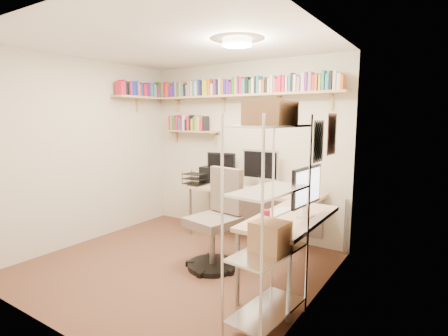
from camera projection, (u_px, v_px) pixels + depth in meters
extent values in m
plane|color=#4C2E20|center=(176.00, 265.00, 4.08)|extent=(3.20, 3.20, 0.00)
cube|color=beige|center=(242.00, 149.00, 5.15)|extent=(3.20, 0.04, 2.50)
cube|color=beige|center=(86.00, 152.00, 4.78)|extent=(0.04, 3.00, 2.50)
cube|color=beige|center=(313.00, 171.00, 3.03)|extent=(0.04, 3.00, 2.50)
cube|color=beige|center=(43.00, 178.00, 2.67)|extent=(3.20, 0.04, 2.50)
cube|color=white|center=(172.00, 43.00, 3.73)|extent=(3.20, 3.00, 0.04)
cube|color=white|center=(332.00, 134.00, 3.45)|extent=(0.01, 0.30, 0.42)
cube|color=white|center=(319.00, 141.00, 3.13)|extent=(0.01, 0.28, 0.38)
cylinder|color=#FFEAC6|center=(237.00, 43.00, 3.52)|extent=(0.30, 0.30, 0.06)
cube|color=tan|center=(238.00, 96.00, 4.93)|extent=(3.05, 0.25, 0.03)
cube|color=tan|center=(142.00, 98.00, 5.38)|extent=(0.25, 1.00, 0.03)
cube|color=tan|center=(192.00, 131.00, 5.49)|extent=(0.95, 0.20, 0.02)
cube|color=tan|center=(176.00, 103.00, 5.65)|extent=(0.03, 0.20, 0.20)
cube|color=tan|center=(223.00, 102.00, 5.16)|extent=(0.03, 0.20, 0.20)
cube|color=tan|center=(279.00, 100.00, 4.67)|extent=(0.03, 0.20, 0.20)
cube|color=tan|center=(331.00, 98.00, 4.29)|extent=(0.03, 0.20, 0.20)
cube|color=#64217F|center=(161.00, 90.00, 5.71)|extent=(0.03, 0.13, 0.24)
cube|color=#64217F|center=(163.00, 93.00, 5.70)|extent=(0.03, 0.13, 0.17)
cube|color=gray|center=(165.00, 90.00, 5.67)|extent=(0.04, 0.14, 0.24)
cube|color=red|center=(167.00, 90.00, 5.64)|extent=(0.04, 0.13, 0.24)
cube|color=#CD5E18|center=(169.00, 91.00, 5.62)|extent=(0.04, 0.14, 0.22)
cube|color=#64217F|center=(172.00, 92.00, 5.59)|extent=(0.04, 0.12, 0.19)
cube|color=#64217F|center=(174.00, 91.00, 5.57)|extent=(0.04, 0.12, 0.19)
cube|color=#2230B0|center=(176.00, 90.00, 5.54)|extent=(0.04, 0.14, 0.24)
cube|color=gray|center=(178.00, 90.00, 5.52)|extent=(0.03, 0.13, 0.23)
cube|color=#2B6C24|center=(180.00, 91.00, 5.49)|extent=(0.03, 0.12, 0.20)
cube|color=gray|center=(182.00, 89.00, 5.47)|extent=(0.04, 0.13, 0.23)
cube|color=teal|center=(185.00, 91.00, 5.45)|extent=(0.04, 0.14, 0.17)
cube|color=black|center=(187.00, 91.00, 5.42)|extent=(0.04, 0.13, 0.19)
cube|color=gray|center=(189.00, 91.00, 5.40)|extent=(0.03, 0.13, 0.18)
cube|color=gray|center=(191.00, 88.00, 5.37)|extent=(0.04, 0.13, 0.25)
cube|color=beige|center=(194.00, 89.00, 5.35)|extent=(0.03, 0.13, 0.22)
cube|color=teal|center=(196.00, 89.00, 5.32)|extent=(0.03, 0.12, 0.22)
cube|color=beige|center=(198.00, 89.00, 5.30)|extent=(0.03, 0.14, 0.21)
cube|color=#2230B0|center=(201.00, 88.00, 5.27)|extent=(0.04, 0.12, 0.24)
cube|color=black|center=(203.00, 90.00, 5.25)|extent=(0.03, 0.14, 0.18)
cube|color=gold|center=(205.00, 88.00, 5.22)|extent=(0.04, 0.12, 0.23)
cube|color=gold|center=(208.00, 88.00, 5.19)|extent=(0.04, 0.15, 0.22)
cube|color=#CD5E18|center=(211.00, 88.00, 5.17)|extent=(0.04, 0.13, 0.24)
cube|color=beige|center=(214.00, 90.00, 5.15)|extent=(0.04, 0.12, 0.17)
cube|color=#64217F|center=(217.00, 88.00, 5.11)|extent=(0.04, 0.12, 0.23)
cube|color=black|center=(219.00, 88.00, 5.09)|extent=(0.03, 0.11, 0.21)
cube|color=beige|center=(222.00, 87.00, 5.06)|extent=(0.03, 0.13, 0.25)
cube|color=#CD5E18|center=(224.00, 87.00, 5.04)|extent=(0.04, 0.11, 0.23)
cube|color=#2230B0|center=(227.00, 88.00, 5.02)|extent=(0.02, 0.11, 0.21)
cube|color=#64217F|center=(229.00, 87.00, 4.99)|extent=(0.04, 0.12, 0.22)
cube|color=#64217F|center=(232.00, 89.00, 4.97)|extent=(0.04, 0.12, 0.18)
cube|color=#2B6C24|center=(235.00, 86.00, 4.94)|extent=(0.04, 0.13, 0.24)
cube|color=gold|center=(237.00, 86.00, 4.92)|extent=(0.03, 0.11, 0.24)
cube|color=#64217F|center=(240.00, 86.00, 4.90)|extent=(0.02, 0.13, 0.25)
cube|color=red|center=(242.00, 86.00, 4.87)|extent=(0.04, 0.12, 0.24)
cube|color=teal|center=(246.00, 87.00, 4.85)|extent=(0.04, 0.14, 0.21)
cube|color=black|center=(249.00, 86.00, 4.82)|extent=(0.04, 0.15, 0.23)
cube|color=#2B6C24|center=(252.00, 87.00, 4.79)|extent=(0.03, 0.15, 0.19)
cube|color=beige|center=(255.00, 86.00, 4.77)|extent=(0.04, 0.13, 0.21)
cube|color=black|center=(257.00, 85.00, 4.75)|extent=(0.02, 0.13, 0.23)
cube|color=teal|center=(259.00, 85.00, 4.73)|extent=(0.03, 0.13, 0.24)
cube|color=beige|center=(262.00, 87.00, 4.71)|extent=(0.04, 0.12, 0.18)
cube|color=#CD5E18|center=(265.00, 87.00, 4.69)|extent=(0.03, 0.12, 0.18)
cube|color=black|center=(267.00, 86.00, 4.67)|extent=(0.03, 0.12, 0.21)
cube|color=beige|center=(270.00, 86.00, 4.64)|extent=(0.03, 0.13, 0.19)
cube|color=beige|center=(273.00, 84.00, 4.62)|extent=(0.04, 0.14, 0.23)
cube|color=gray|center=(276.00, 85.00, 4.60)|extent=(0.03, 0.12, 0.20)
cube|color=red|center=(278.00, 86.00, 4.58)|extent=(0.04, 0.12, 0.18)
cube|color=red|center=(281.00, 84.00, 4.55)|extent=(0.04, 0.15, 0.22)
cube|color=red|center=(284.00, 84.00, 4.53)|extent=(0.04, 0.11, 0.22)
cube|color=beige|center=(288.00, 84.00, 4.51)|extent=(0.03, 0.13, 0.21)
cube|color=teal|center=(291.00, 84.00, 4.48)|extent=(0.03, 0.11, 0.21)
cube|color=black|center=(293.00, 83.00, 4.46)|extent=(0.03, 0.14, 0.24)
cube|color=beige|center=(296.00, 84.00, 4.44)|extent=(0.04, 0.14, 0.21)
cube|color=gray|center=(300.00, 84.00, 4.42)|extent=(0.04, 0.13, 0.19)
cube|color=beige|center=(304.00, 82.00, 4.39)|extent=(0.04, 0.11, 0.23)
cube|color=#64217F|center=(307.00, 82.00, 4.36)|extent=(0.03, 0.14, 0.23)
cube|color=gray|center=(311.00, 82.00, 4.34)|extent=(0.04, 0.12, 0.24)
cube|color=red|center=(314.00, 83.00, 4.32)|extent=(0.03, 0.11, 0.20)
cube|color=#CD5E18|center=(317.00, 83.00, 4.30)|extent=(0.03, 0.13, 0.20)
cube|color=gold|center=(321.00, 83.00, 4.27)|extent=(0.03, 0.11, 0.19)
cube|color=teal|center=(324.00, 81.00, 4.25)|extent=(0.03, 0.12, 0.24)
cube|color=teal|center=(328.00, 83.00, 4.22)|extent=(0.04, 0.11, 0.20)
cube|color=black|center=(332.00, 81.00, 4.20)|extent=(0.03, 0.12, 0.23)
cube|color=beige|center=(336.00, 81.00, 4.17)|extent=(0.04, 0.12, 0.23)
cube|color=beige|center=(340.00, 82.00, 4.15)|extent=(0.04, 0.13, 0.19)
cube|color=#CD5E18|center=(343.00, 83.00, 4.13)|extent=(0.03, 0.14, 0.18)
cube|color=red|center=(119.00, 88.00, 5.01)|extent=(0.15, 0.04, 0.19)
cube|color=red|center=(122.00, 88.00, 5.05)|extent=(0.14, 0.03, 0.22)
cube|color=black|center=(124.00, 88.00, 5.08)|extent=(0.13, 0.03, 0.21)
cube|color=black|center=(126.00, 89.00, 5.12)|extent=(0.14, 0.03, 0.18)
cube|color=red|center=(128.00, 89.00, 5.15)|extent=(0.14, 0.03, 0.20)
cube|color=#2230B0|center=(130.00, 89.00, 5.17)|extent=(0.13, 0.03, 0.21)
cube|color=#2230B0|center=(132.00, 89.00, 5.21)|extent=(0.12, 0.04, 0.21)
cube|color=#2230B0|center=(134.00, 89.00, 5.24)|extent=(0.14, 0.03, 0.21)
cube|color=gray|center=(136.00, 89.00, 5.27)|extent=(0.14, 0.02, 0.23)
cube|color=#CD5E18|center=(138.00, 90.00, 5.30)|extent=(0.11, 0.03, 0.18)
cube|color=#2230B0|center=(140.00, 90.00, 5.34)|extent=(0.11, 0.04, 0.21)
cube|color=red|center=(142.00, 90.00, 5.37)|extent=(0.15, 0.03, 0.19)
cube|color=red|center=(144.00, 91.00, 5.41)|extent=(0.12, 0.03, 0.18)
cube|color=#64217F|center=(145.00, 90.00, 5.43)|extent=(0.12, 0.03, 0.20)
cube|color=#64217F|center=(147.00, 90.00, 5.47)|extent=(0.14, 0.04, 0.22)
cube|color=teal|center=(149.00, 91.00, 5.50)|extent=(0.13, 0.04, 0.19)
cube|color=teal|center=(151.00, 91.00, 5.54)|extent=(0.15, 0.03, 0.21)
cube|color=gold|center=(153.00, 91.00, 5.58)|extent=(0.12, 0.03, 0.19)
cube|color=#64217F|center=(155.00, 92.00, 5.61)|extent=(0.15, 0.04, 0.19)
cube|color=#2B6C24|center=(157.00, 90.00, 5.65)|extent=(0.11, 0.04, 0.24)
cube|color=gold|center=(159.00, 91.00, 5.69)|extent=(0.15, 0.04, 0.21)
cube|color=red|center=(172.00, 123.00, 5.70)|extent=(0.03, 0.14, 0.23)
cube|color=gray|center=(174.00, 123.00, 5.68)|extent=(0.03, 0.14, 0.24)
cube|color=#2B6C24|center=(176.00, 123.00, 5.65)|extent=(0.04, 0.13, 0.23)
cube|color=red|center=(178.00, 124.00, 5.63)|extent=(0.02, 0.12, 0.21)
cube|color=red|center=(180.00, 123.00, 5.61)|extent=(0.02, 0.14, 0.25)
cube|color=teal|center=(181.00, 124.00, 5.59)|extent=(0.03, 0.12, 0.19)
cube|color=#64217F|center=(184.00, 125.00, 5.57)|extent=(0.04, 0.15, 0.17)
cube|color=beige|center=(186.00, 123.00, 5.54)|extent=(0.04, 0.15, 0.24)
cube|color=black|center=(188.00, 125.00, 5.52)|extent=(0.03, 0.13, 0.17)
cube|color=red|center=(190.00, 123.00, 5.50)|extent=(0.04, 0.12, 0.23)
cube|color=black|center=(192.00, 123.00, 5.47)|extent=(0.02, 0.12, 0.24)
cube|color=gold|center=(194.00, 125.00, 5.45)|extent=(0.03, 0.12, 0.18)
cube|color=#2B6C24|center=(196.00, 124.00, 5.43)|extent=(0.04, 0.13, 0.22)
cube|color=gray|center=(198.00, 123.00, 5.40)|extent=(0.04, 0.13, 0.24)
cube|color=gold|center=(201.00, 124.00, 5.38)|extent=(0.04, 0.14, 0.21)
cube|color=red|center=(203.00, 125.00, 5.36)|extent=(0.04, 0.12, 0.17)
cube|color=black|center=(206.00, 124.00, 5.33)|extent=(0.03, 0.14, 0.23)
cube|color=beige|center=(253.00, 191.00, 4.79)|extent=(1.90, 0.60, 0.04)
cube|color=beige|center=(290.00, 218.00, 3.48)|extent=(0.60, 1.30, 0.04)
cylinder|color=gray|center=(190.00, 211.00, 5.12)|extent=(0.04, 0.04, 0.70)
cylinder|color=gray|center=(210.00, 204.00, 5.54)|extent=(0.04, 0.04, 0.70)
cylinder|color=gray|center=(346.00, 227.00, 4.39)|extent=(0.04, 0.04, 0.70)
cylinder|color=gray|center=(238.00, 269.00, 3.17)|extent=(0.04, 0.04, 0.70)
cylinder|color=gray|center=(289.00, 283.00, 2.90)|extent=(0.04, 0.04, 0.70)
cube|color=gray|center=(261.00, 209.00, 5.05)|extent=(1.80, 0.02, 0.55)
cube|color=silver|center=(260.00, 165.00, 4.81)|extent=(0.55, 0.03, 0.42)
cube|color=black|center=(260.00, 165.00, 4.79)|extent=(0.50, 0.00, 0.36)
cube|color=black|center=(221.00, 164.00, 5.17)|extent=(0.44, 0.03, 0.34)
cube|color=black|center=(307.00, 186.00, 3.40)|extent=(0.03, 0.58, 0.38)
cube|color=white|center=(305.00, 186.00, 3.41)|extent=(0.00, 0.52, 0.33)
cube|color=white|center=(250.00, 191.00, 4.61)|extent=(0.42, 0.13, 0.02)
cube|color=white|center=(279.00, 212.00, 3.60)|extent=(0.13, 0.40, 0.02)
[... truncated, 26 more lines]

